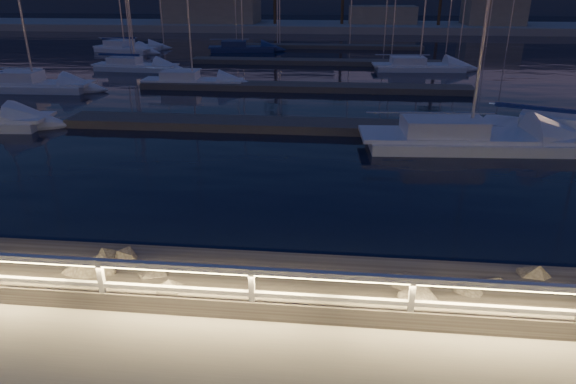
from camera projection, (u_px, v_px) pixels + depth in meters
name	position (u px, v px, depth m)	size (l,w,h in m)	color
ground	(203.00, 312.00, 10.11)	(400.00, 400.00, 0.00)	gray
harbor_water	(309.00, 82.00, 39.23)	(400.00, 440.00, 0.60)	black
guard_rail	(197.00, 278.00, 9.83)	(44.11, 0.12, 1.06)	silver
riprap	(55.00, 271.00, 11.97)	(32.92, 2.98, 1.36)	slate
floating_docks	(311.00, 72.00, 40.19)	(22.00, 36.00, 0.40)	#625851
far_shore	(328.00, 24.00, 78.21)	(160.00, 14.00, 5.20)	gray
sailboat_a	(31.00, 84.00, 33.83)	(7.77, 2.60, 13.16)	silver
sailboat_c	(464.00, 137.00, 22.10)	(9.52, 3.46, 15.85)	silver
sailboat_f	(190.00, 81.00, 35.27)	(6.92, 2.27, 11.67)	silver
sailboat_i	(123.00, 48.00, 52.97)	(7.23, 4.15, 11.96)	silver
sailboat_j	(133.00, 65.00, 41.89)	(6.99, 2.53, 11.69)	silver
sailboat_k	(417.00, 65.00, 41.80)	(7.73, 2.82, 12.86)	silver
sailboat_m	(130.00, 46.00, 54.58)	(6.71, 3.77, 11.09)	silver
sailboat_n	(241.00, 48.00, 53.51)	(7.24, 3.15, 11.95)	navy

